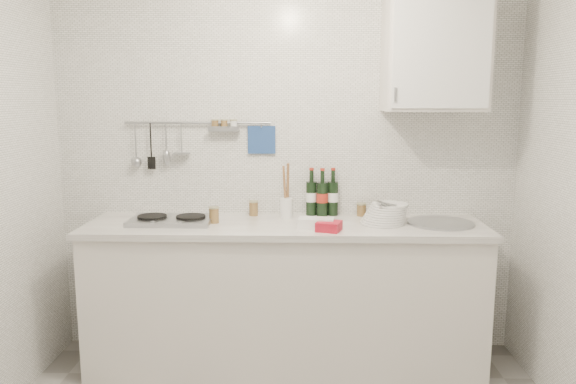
# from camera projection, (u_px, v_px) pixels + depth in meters

# --- Properties ---
(back_wall) EXTENTS (3.00, 0.02, 2.50)m
(back_wall) POSITION_uv_depth(u_px,v_px,m) (286.00, 164.00, 3.68)
(back_wall) COLOR silver
(back_wall) RESTS_ON floor
(counter) EXTENTS (2.44, 0.64, 0.96)m
(counter) POSITION_uv_depth(u_px,v_px,m) (286.00, 299.00, 3.53)
(counter) COLOR silver
(counter) RESTS_ON floor
(wall_rail) EXTENTS (0.98, 0.09, 0.34)m
(wall_rail) POSITION_uv_depth(u_px,v_px,m) (194.00, 137.00, 3.64)
(wall_rail) COLOR #93969B
(wall_rail) RESTS_ON back_wall
(wall_cabinet) EXTENTS (0.60, 0.38, 0.70)m
(wall_cabinet) POSITION_uv_depth(u_px,v_px,m) (435.00, 52.00, 3.37)
(wall_cabinet) COLOR silver
(wall_cabinet) RESTS_ON back_wall
(plate_stack_hob) EXTENTS (0.24, 0.24, 0.02)m
(plate_stack_hob) POSITION_uv_depth(u_px,v_px,m) (185.00, 218.00, 3.52)
(plate_stack_hob) COLOR teal
(plate_stack_hob) RESTS_ON counter
(plate_stack_sink) EXTENTS (0.30, 0.28, 0.13)m
(plate_stack_sink) POSITION_uv_depth(u_px,v_px,m) (386.00, 214.00, 3.44)
(plate_stack_sink) COLOR white
(plate_stack_sink) RESTS_ON counter
(wine_bottles) EXTENTS (0.21, 0.10, 0.31)m
(wine_bottles) POSITION_uv_depth(u_px,v_px,m) (322.00, 192.00, 3.65)
(wine_bottles) COLOR black
(wine_bottles) RESTS_ON counter
(butter_dish) EXTENTS (0.22, 0.13, 0.06)m
(butter_dish) POSITION_uv_depth(u_px,v_px,m) (316.00, 223.00, 3.30)
(butter_dish) COLOR white
(butter_dish) RESTS_ON counter
(strawberry_punnet) EXTENTS (0.17, 0.17, 0.05)m
(strawberry_punnet) POSITION_uv_depth(u_px,v_px,m) (329.00, 226.00, 3.24)
(strawberry_punnet) COLOR red
(strawberry_punnet) RESTS_ON counter
(utensil_crock) EXTENTS (0.09, 0.09, 0.35)m
(utensil_crock) POSITION_uv_depth(u_px,v_px,m) (286.00, 205.00, 3.59)
(utensil_crock) COLOR white
(utensil_crock) RESTS_ON counter
(jar_a) EXTENTS (0.06, 0.06, 0.10)m
(jar_a) POSITION_uv_depth(u_px,v_px,m) (254.00, 208.00, 3.66)
(jar_a) COLOR brown
(jar_a) RESTS_ON counter
(jar_b) EXTENTS (0.06, 0.06, 0.08)m
(jar_b) POSITION_uv_depth(u_px,v_px,m) (361.00, 209.00, 3.65)
(jar_b) COLOR brown
(jar_b) RESTS_ON counter
(jar_c) EXTENTS (0.07, 0.07, 0.09)m
(jar_c) POSITION_uv_depth(u_px,v_px,m) (379.00, 211.00, 3.58)
(jar_c) COLOR brown
(jar_c) RESTS_ON counter
(jar_d) EXTENTS (0.06, 0.06, 0.10)m
(jar_d) POSITION_uv_depth(u_px,v_px,m) (214.00, 215.00, 3.44)
(jar_d) COLOR brown
(jar_d) RESTS_ON counter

